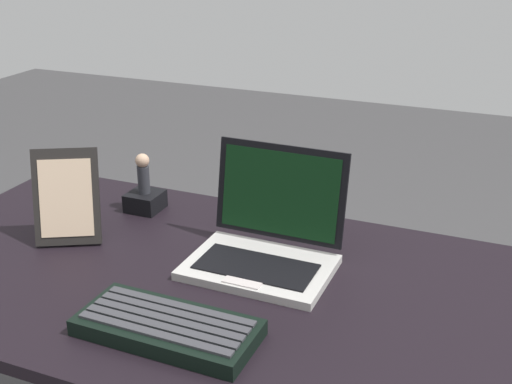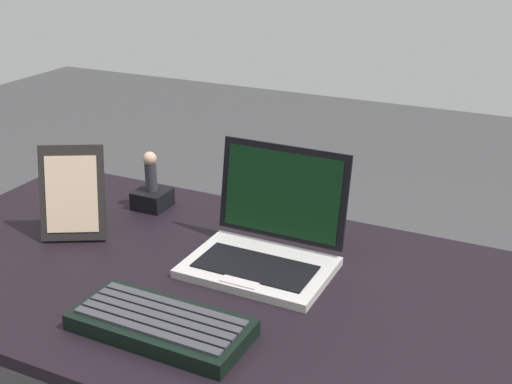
{
  "view_description": "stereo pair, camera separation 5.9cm",
  "coord_description": "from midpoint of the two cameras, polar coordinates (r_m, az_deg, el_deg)",
  "views": [
    {
      "loc": [
        0.36,
        -0.95,
        1.32
      ],
      "look_at": [
        -0.07,
        0.07,
        0.86
      ],
      "focal_mm": 45.83,
      "sensor_mm": 36.0,
      "label": 1
    },
    {
      "loc": [
        0.41,
        -0.93,
        1.32
      ],
      "look_at": [
        -0.07,
        0.07,
        0.86
      ],
      "focal_mm": 45.83,
      "sensor_mm": 36.0,
      "label": 2
    }
  ],
  "objects": [
    {
      "name": "desk",
      "position": [
        1.24,
        2.9,
        -12.47
      ],
      "size": [
        1.57,
        0.7,
        0.71
      ],
      "color": "black",
      "rests_on": "ground"
    },
    {
      "name": "laptop_front",
      "position": [
        1.26,
        2.23,
        -4.49
      ],
      "size": [
        0.27,
        0.23,
        0.22
      ],
      "color": "#BBB8B4",
      "rests_on": "desk"
    },
    {
      "name": "external_keyboard",
      "position": [
        1.08,
        -6.73,
        -11.41
      ],
      "size": [
        0.3,
        0.14,
        0.03
      ],
      "color": "black",
      "rests_on": "desk"
    },
    {
      "name": "photo_frame",
      "position": [
        1.39,
        -14.58,
        -0.14
      ],
      "size": [
        0.15,
        0.12,
        0.19
      ],
      "color": "black",
      "rests_on": "desk"
    },
    {
      "name": "figurine_stand",
      "position": [
        1.53,
        -7.94,
        -0.6
      ],
      "size": [
        0.08,
        0.08,
        0.04
      ],
      "primitive_type": "cube",
      "color": "black",
      "rests_on": "desk"
    },
    {
      "name": "figurine",
      "position": [
        1.5,
        -8.09,
        1.91
      ],
      "size": [
        0.03,
        0.03,
        0.09
      ],
      "color": "#2E2F35",
      "rests_on": "figurine_stand"
    }
  ]
}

